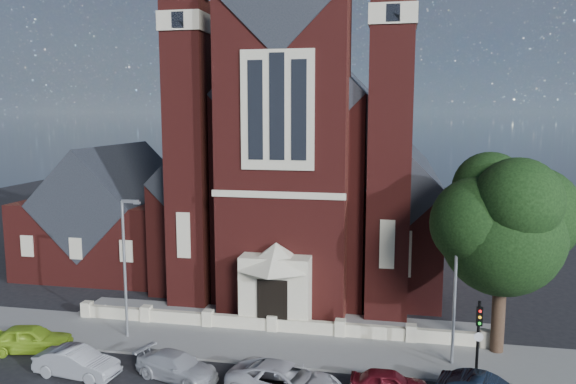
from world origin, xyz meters
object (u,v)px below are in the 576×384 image
(street_lamp_left, at_px, (126,261))
(car_silver_a, at_px, (77,363))
(street_tree, at_px, (506,228))
(car_dark_red, at_px, (389,383))
(car_white_suv, at_px, (286,382))
(church, at_px, (314,168))
(parish_hall, at_px, (116,219))
(car_silver_b, at_px, (177,366))
(traffic_signal, at_px, (479,330))
(street_lamp_right, at_px, (457,279))
(car_lime_van, at_px, (30,339))

(street_lamp_left, distance_m, car_silver_a, 6.19)
(street_tree, relative_size, car_dark_red, 3.00)
(car_white_suv, bearing_deg, street_lamp_left, 78.24)
(street_tree, bearing_deg, church, 126.17)
(parish_hall, relative_size, car_white_suv, 2.24)
(car_silver_b, bearing_deg, street_lamp_left, 64.99)
(car_silver_b, bearing_deg, traffic_signal, -63.43)
(street_tree, bearing_deg, traffic_signal, -115.95)
(street_lamp_right, bearing_deg, car_white_suv, -147.97)
(parish_hall, bearing_deg, church, 17.16)
(parish_hall, relative_size, street_lamp_left, 1.51)
(street_lamp_left, bearing_deg, church, 67.34)
(street_tree, relative_size, car_silver_a, 2.51)
(parish_hall, height_order, street_tree, street_tree)
(parish_hall, xyz_separation_m, car_lime_van, (3.71, -16.70, -3.27))
(street_tree, distance_m, car_lime_van, 26.03)
(street_lamp_right, bearing_deg, street_tree, 34.26)
(car_silver_b, xyz_separation_m, car_dark_red, (10.18, 0.29, -0.02))
(parish_hall, height_order, traffic_signal, parish_hall)
(church, xyz_separation_m, car_lime_van, (-12.29, -21.64, -7.45))
(street_lamp_right, relative_size, car_silver_a, 1.90)
(parish_hall, xyz_separation_m, traffic_signal, (27.00, -15.57, -1.43))
(street_lamp_left, height_order, car_silver_b, street_lamp_left)
(parish_hall, xyz_separation_m, street_lamp_right, (26.09, -14.00, 0.59))
(street_lamp_right, bearing_deg, church, 118.04)
(car_white_suv, height_order, car_dark_red, car_white_suv)
(church, height_order, car_silver_a, church)
(parish_hall, distance_m, street_tree, 31.27)
(church, distance_m, street_lamp_left, 20.84)
(street_tree, height_order, car_white_suv, street_tree)
(parish_hall, bearing_deg, car_silver_a, -67.53)
(church, relative_size, street_lamp_left, 4.31)
(car_dark_red, bearing_deg, street_lamp_left, 74.07)
(street_tree, height_order, car_silver_b, street_tree)
(traffic_signal, bearing_deg, car_white_suv, -159.21)
(church, distance_m, parish_hall, 17.26)
(parish_hall, bearing_deg, street_tree, -23.26)
(street_lamp_left, bearing_deg, car_lime_van, -148.36)
(car_silver_b, relative_size, car_dark_red, 1.22)
(street_lamp_left, bearing_deg, street_tree, 4.76)
(church, xyz_separation_m, car_dark_red, (6.89, -22.74, -7.58))
(car_silver_a, bearing_deg, street_lamp_left, 2.61)
(parish_hall, bearing_deg, street_lamp_left, -59.98)
(traffic_signal, distance_m, car_lime_van, 23.39)
(church, xyz_separation_m, car_white_suv, (2.29, -23.82, -7.43))
(church, bearing_deg, car_lime_van, -119.59)
(car_silver_a, bearing_deg, car_dark_red, -79.86)
(church, xyz_separation_m, parish_hall, (-16.00, -4.94, -4.17))
(church, xyz_separation_m, car_silver_a, (-8.22, -23.74, -7.48))
(church, xyz_separation_m, traffic_signal, (11.00, -20.52, -5.60))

